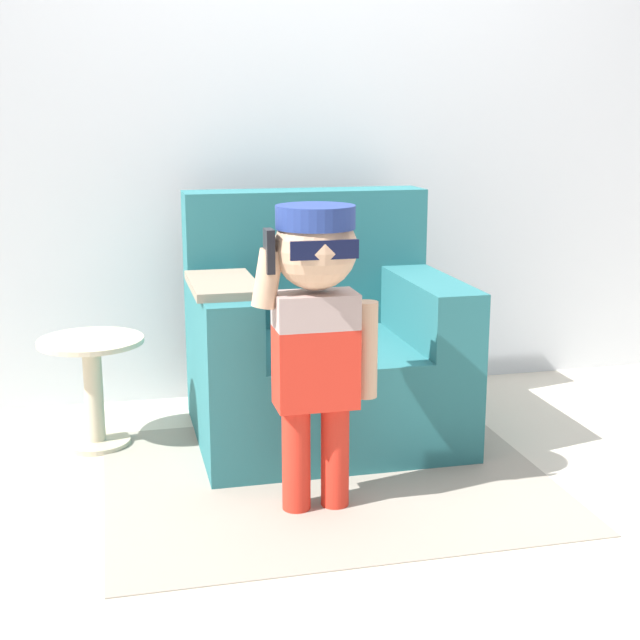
{
  "coord_description": "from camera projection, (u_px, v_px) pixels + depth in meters",
  "views": [
    {
      "loc": [
        -0.83,
        -3.04,
        1.24
      ],
      "look_at": [
        -0.14,
        -0.15,
        0.54
      ],
      "focal_mm": 50.0,
      "sensor_mm": 36.0,
      "label": 1
    }
  ],
  "objects": [
    {
      "name": "ground_plane",
      "position": [
        348.0,
        449.0,
        3.35
      ],
      "size": [
        10.0,
        10.0,
        0.0
      ],
      "primitive_type": "plane",
      "color": "beige"
    },
    {
      "name": "wall_back",
      "position": [
        302.0,
        97.0,
        3.81
      ],
      "size": [
        10.0,
        0.05,
        2.6
      ],
      "color": "silver",
      "rests_on": "ground_plane"
    },
    {
      "name": "armchair",
      "position": [
        319.0,
        349.0,
        3.48
      ],
      "size": [
        1.0,
        0.85,
        0.93
      ],
      "color": "#286B70",
      "rests_on": "ground_plane"
    },
    {
      "name": "person_child",
      "position": [
        316.0,
        311.0,
        2.71
      ],
      "size": [
        0.4,
        0.3,
        0.97
      ],
      "color": "red",
      "rests_on": "ground_plane"
    },
    {
      "name": "side_table",
      "position": [
        93.0,
        381.0,
        3.34
      ],
      "size": [
        0.39,
        0.39,
        0.42
      ],
      "color": "beige",
      "rests_on": "ground_plane"
    },
    {
      "name": "rug",
      "position": [
        327.0,
        478.0,
        3.08
      ],
      "size": [
        1.5,
        1.25,
        0.01
      ],
      "color": "#9E9384",
      "rests_on": "ground_plane"
    }
  ]
}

